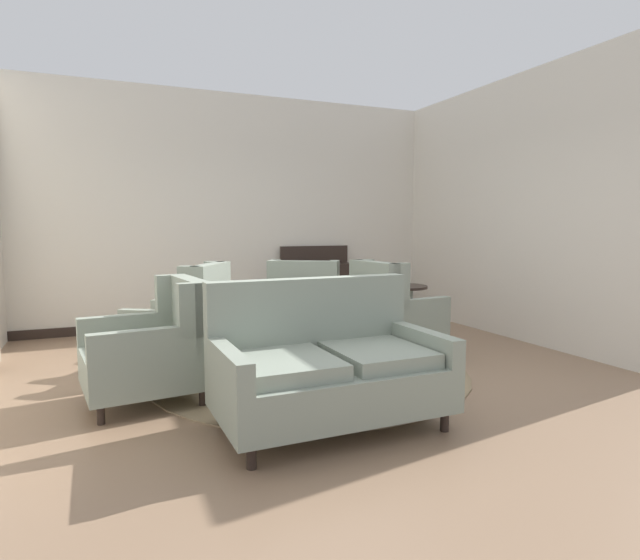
{
  "coord_description": "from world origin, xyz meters",
  "views": [
    {
      "loc": [
        -1.8,
        -4.22,
        1.4
      ],
      "look_at": [
        0.12,
        0.3,
        0.89
      ],
      "focal_mm": 29.04,
      "sensor_mm": 36.0,
      "label": 1
    }
  ],
  "objects_px": {
    "settee": "(328,368)",
    "sideboard": "(319,288)",
    "porcelain_vase": "(305,311)",
    "armchair_beside_settee": "(307,310)",
    "armchair_near_window": "(392,316)",
    "armchair_far_left": "(154,350)",
    "armchair_foreground_right": "(187,322)",
    "side_table": "(403,309)",
    "coffee_table": "(303,336)"
  },
  "relations": [
    {
      "from": "armchair_beside_settee",
      "to": "sideboard",
      "type": "height_order",
      "value": "sideboard"
    },
    {
      "from": "settee",
      "to": "armchair_far_left",
      "type": "distance_m",
      "value": 1.48
    },
    {
      "from": "porcelain_vase",
      "to": "side_table",
      "type": "xyz_separation_m",
      "value": [
        1.54,
        0.8,
        -0.2
      ]
    },
    {
      "from": "settee",
      "to": "porcelain_vase",
      "type": "bearing_deg",
      "value": 75.47
    },
    {
      "from": "porcelain_vase",
      "to": "armchair_beside_settee",
      "type": "height_order",
      "value": "armchair_beside_settee"
    },
    {
      "from": "coffee_table",
      "to": "settee",
      "type": "height_order",
      "value": "settee"
    },
    {
      "from": "coffee_table",
      "to": "armchair_foreground_right",
      "type": "relative_size",
      "value": 0.79
    },
    {
      "from": "armchair_beside_settee",
      "to": "armchair_near_window",
      "type": "height_order",
      "value": "armchair_near_window"
    },
    {
      "from": "armchair_beside_settee",
      "to": "armchair_near_window",
      "type": "relative_size",
      "value": 1.14
    },
    {
      "from": "side_table",
      "to": "coffee_table",
      "type": "bearing_deg",
      "value": -154.2
    },
    {
      "from": "armchair_beside_settee",
      "to": "sideboard",
      "type": "bearing_deg",
      "value": -85.64
    },
    {
      "from": "side_table",
      "to": "sideboard",
      "type": "distance_m",
      "value": 1.83
    },
    {
      "from": "side_table",
      "to": "armchair_near_window",
      "type": "bearing_deg",
      "value": -131.7
    },
    {
      "from": "coffee_table",
      "to": "armchair_foreground_right",
      "type": "distance_m",
      "value": 1.29
    },
    {
      "from": "armchair_beside_settee",
      "to": "side_table",
      "type": "bearing_deg",
      "value": -168.13
    },
    {
      "from": "coffee_table",
      "to": "armchair_far_left",
      "type": "relative_size",
      "value": 0.92
    },
    {
      "from": "settee",
      "to": "armchair_foreground_right",
      "type": "height_order",
      "value": "armchair_foreground_right"
    },
    {
      "from": "settee",
      "to": "sideboard",
      "type": "distance_m",
      "value": 4.01
    },
    {
      "from": "armchair_near_window",
      "to": "side_table",
      "type": "bearing_deg",
      "value": -47.32
    },
    {
      "from": "sideboard",
      "to": "settee",
      "type": "bearing_deg",
      "value": -111.98
    },
    {
      "from": "armchair_beside_settee",
      "to": "sideboard",
      "type": "relative_size",
      "value": 1.07
    },
    {
      "from": "armchair_foreground_right",
      "to": "sideboard",
      "type": "distance_m",
      "value": 2.71
    },
    {
      "from": "armchair_foreground_right",
      "to": "armchair_near_window",
      "type": "height_order",
      "value": "armchair_near_window"
    },
    {
      "from": "settee",
      "to": "sideboard",
      "type": "relative_size",
      "value": 1.43
    },
    {
      "from": "coffee_table",
      "to": "side_table",
      "type": "distance_m",
      "value": 1.72
    },
    {
      "from": "coffee_table",
      "to": "armchair_far_left",
      "type": "bearing_deg",
      "value": -173.23
    },
    {
      "from": "coffee_table",
      "to": "porcelain_vase",
      "type": "bearing_deg",
      "value": -84.39
    },
    {
      "from": "armchair_far_left",
      "to": "armchair_beside_settee",
      "type": "bearing_deg",
      "value": 118.59
    },
    {
      "from": "side_table",
      "to": "armchair_far_left",
      "type": "bearing_deg",
      "value": -162.56
    },
    {
      "from": "armchair_beside_settee",
      "to": "armchair_far_left",
      "type": "relative_size",
      "value": 1.2
    },
    {
      "from": "armchair_far_left",
      "to": "armchair_foreground_right",
      "type": "bearing_deg",
      "value": 151.87
    },
    {
      "from": "armchair_foreground_right",
      "to": "armchair_far_left",
      "type": "distance_m",
      "value": 1.14
    },
    {
      "from": "porcelain_vase",
      "to": "armchair_near_window",
      "type": "xyz_separation_m",
      "value": [
        1.11,
        0.31,
        -0.18
      ]
    },
    {
      "from": "settee",
      "to": "side_table",
      "type": "height_order",
      "value": "settee"
    },
    {
      "from": "settee",
      "to": "side_table",
      "type": "bearing_deg",
      "value": 45.71
    },
    {
      "from": "armchair_beside_settee",
      "to": "armchair_far_left",
      "type": "bearing_deg",
      "value": 67.32
    },
    {
      "from": "armchair_foreground_right",
      "to": "armchair_beside_settee",
      "type": "relative_size",
      "value": 0.97
    },
    {
      "from": "settee",
      "to": "armchair_foreground_right",
      "type": "xyz_separation_m",
      "value": [
        -0.66,
        2.08,
        0.02
      ]
    },
    {
      "from": "porcelain_vase",
      "to": "armchair_foreground_right",
      "type": "distance_m",
      "value": 1.34
    },
    {
      "from": "coffee_table",
      "to": "armchair_far_left",
      "type": "distance_m",
      "value": 1.35
    },
    {
      "from": "side_table",
      "to": "porcelain_vase",
      "type": "bearing_deg",
      "value": -152.71
    },
    {
      "from": "armchair_near_window",
      "to": "armchair_far_left",
      "type": "distance_m",
      "value": 2.49
    },
    {
      "from": "coffee_table",
      "to": "armchair_near_window",
      "type": "distance_m",
      "value": 1.15
    },
    {
      "from": "porcelain_vase",
      "to": "armchair_beside_settee",
      "type": "relative_size",
      "value": 0.32
    },
    {
      "from": "armchair_foreground_right",
      "to": "armchair_beside_settee",
      "type": "bearing_deg",
      "value": 131.99
    },
    {
      "from": "porcelain_vase",
      "to": "side_table",
      "type": "bearing_deg",
      "value": 27.29
    },
    {
      "from": "settee",
      "to": "sideboard",
      "type": "xyz_separation_m",
      "value": [
        1.5,
        3.72,
        0.08
      ]
    },
    {
      "from": "armchair_near_window",
      "to": "porcelain_vase",
      "type": "bearing_deg",
      "value": 100.05
    },
    {
      "from": "sideboard",
      "to": "armchair_beside_settee",
      "type": "bearing_deg",
      "value": -117.71
    },
    {
      "from": "settee",
      "to": "armchair_beside_settee",
      "type": "relative_size",
      "value": 1.34
    }
  ]
}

